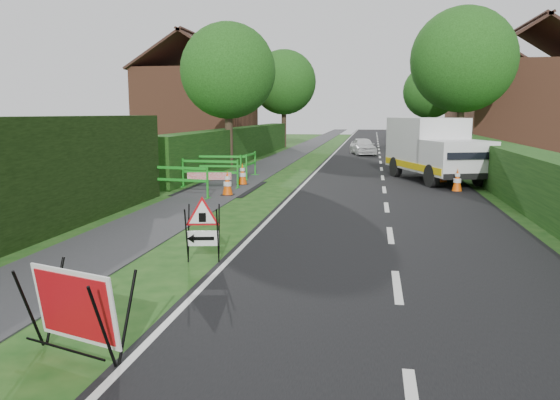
{
  "coord_description": "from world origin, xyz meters",
  "views": [
    {
      "loc": [
        2.09,
        -6.99,
        2.57
      ],
      "look_at": [
        0.23,
        3.96,
        0.8
      ],
      "focal_mm": 35.0,
      "sensor_mm": 36.0,
      "label": 1
    }
  ],
  "objects": [
    {
      "name": "ground",
      "position": [
        0.0,
        0.0,
        0.0
      ],
      "size": [
        120.0,
        120.0,
        0.0
      ],
      "primitive_type": "plane",
      "color": "#174513",
      "rests_on": "ground"
    },
    {
      "name": "road_surface",
      "position": [
        2.5,
        35.0,
        0.0
      ],
      "size": [
        6.0,
        90.0,
        0.02
      ],
      "primitive_type": "cube",
      "color": "black",
      "rests_on": "ground"
    },
    {
      "name": "footpath",
      "position": [
        -3.0,
        35.0,
        0.01
      ],
      "size": [
        2.0,
        90.0,
        0.02
      ],
      "primitive_type": "cube",
      "color": "#2D2D30",
      "rests_on": "ground"
    },
    {
      "name": "hedge_west_far",
      "position": [
        -5.0,
        22.0,
        0.0
      ],
      "size": [
        1.0,
        24.0,
        1.8
      ],
      "primitive_type": "cube",
      "color": "#14380F",
      "rests_on": "ground"
    },
    {
      "name": "hedge_east",
      "position": [
        6.5,
        16.0,
        0.0
      ],
      "size": [
        1.2,
        50.0,
        1.5
      ],
      "primitive_type": "cube",
      "color": "#14380F",
      "rests_on": "ground"
    },
    {
      "name": "house_west",
      "position": [
        -10.0,
        30.0,
        2.9
      ],
      "size": [
        7.5,
        7.4,
        7.88
      ],
      "color": "brown",
      "rests_on": "ground"
    },
    {
      "name": "house_east_a",
      "position": [
        11.0,
        28.0,
        2.9
      ],
      "size": [
        7.5,
        7.4,
        7.88
      ],
      "color": "brown",
      "rests_on": "ground"
    },
    {
      "name": "house_east_b",
      "position": [
        12.0,
        42.0,
        2.9
      ],
      "size": [
        7.5,
        7.4,
        7.88
      ],
      "color": "brown",
      "rests_on": "ground"
    },
    {
      "name": "tree_nw",
      "position": [
        -4.6,
        18.0,
        4.48
      ],
      "size": [
        4.4,
        4.4,
        6.7
      ],
      "color": "#2D2116",
      "rests_on": "ground"
    },
    {
      "name": "tree_ne",
      "position": [
        6.4,
        22.0,
        5.17
      ],
      "size": [
        5.2,
        5.2,
        7.79
      ],
      "color": "#2D2116",
      "rests_on": "ground"
    },
    {
      "name": "tree_fw",
      "position": [
        -4.6,
        34.0,
        4.83
      ],
      "size": [
        4.8,
        4.8,
        7.24
      ],
      "color": "#2D2116",
      "rests_on": "ground"
    },
    {
      "name": "tree_fe",
      "position": [
        6.4,
        38.0,
        4.22
      ],
      "size": [
        4.2,
        4.2,
        6.33
      ],
      "color": "#2D2116",
      "rests_on": "ground"
    },
    {
      "name": "red_rect_sign",
      "position": [
        -0.95,
        -1.96,
        0.55
      ],
      "size": [
        1.27,
        0.99,
        0.96
      ],
      "rotation": [
        0.0,
        0.0,
        -0.32
      ],
      "color": "black",
      "rests_on": "ground"
    },
    {
      "name": "triangle_sign",
      "position": [
        -0.78,
        1.8,
        0.68
      ],
      "size": [
        0.78,
        0.78,
        0.98
      ],
      "rotation": [
        0.0,
        0.0,
        0.19
      ],
      "color": "black",
      "rests_on": "ground"
    },
    {
      "name": "works_van",
      "position": [
        4.38,
        14.47,
        1.26
      ],
      "size": [
        3.66,
        5.59,
        2.39
      ],
      "rotation": [
        0.0,
        0.0,
        0.34
      ],
      "color": "silver",
      "rests_on": "ground"
    },
    {
      "name": "traffic_cone_0",
      "position": [
        4.85,
        11.51,
        0.39
      ],
      "size": [
        0.38,
        0.38,
        0.79
      ],
      "color": "black",
      "rests_on": "ground"
    },
    {
      "name": "traffic_cone_1",
      "position": [
        4.68,
        13.88,
        0.39
      ],
      "size": [
        0.38,
        0.38,
        0.79
      ],
      "color": "black",
      "rests_on": "ground"
    },
    {
      "name": "traffic_cone_2",
      "position": [
        5.09,
        15.35,
        0.39
      ],
      "size": [
        0.38,
        0.38,
        0.79
      ],
      "color": "black",
      "rests_on": "ground"
    },
    {
      "name": "traffic_cone_3",
      "position": [
        -2.38,
        9.45,
        0.39
      ],
      "size": [
        0.38,
        0.38,
        0.79
      ],
      "color": "black",
      "rests_on": "ground"
    },
    {
      "name": "traffic_cone_4",
      "position": [
        -2.52,
        12.03,
        0.39
      ],
      "size": [
        0.38,
        0.38,
        0.79
      ],
      "color": "black",
      "rests_on": "ground"
    },
    {
      "name": "ped_barrier_0",
      "position": [
        -3.78,
        8.79,
        0.63
      ],
      "size": [
        2.09,
        0.63,
        1.0
      ],
      "rotation": [
        0.0,
        0.0,
        -0.14
      ],
      "color": "#1A931F",
      "rests_on": "ground"
    },
    {
      "name": "ped_barrier_1",
      "position": [
        -3.46,
        11.13,
        0.63
      ],
      "size": [
        2.08,
        0.46,
        1.0
      ],
      "rotation": [
        0.0,
        0.0,
        -0.05
      ],
      "color": "#1A931F",
      "rests_on": "ground"
    },
    {
      "name": "ped_barrier_2",
      "position": [
        -3.67,
        13.23,
        0.63
      ],
      "size": [
        2.08,
        0.52,
        1.0
      ],
      "rotation": [
        0.0,
        0.0,
        0.08
      ],
      "color": "#1A931F",
      "rests_on": "ground"
    },
    {
      "name": "ped_barrier_3",
      "position": [
        -2.79,
        14.14,
        0.63
      ],
      "size": [
        0.47,
        2.08,
        1.0
      ],
      "rotation": [
        0.0,
        0.0,
        1.51
      ],
      "color": "#1A931F",
      "rests_on": "ground"
    },
    {
      "name": "redwhite_plank",
      "position": [
        -3.37,
        10.75,
        0.0
      ],
      "size": [
        1.48,
        0.3,
        0.25
      ],
      "primitive_type": "cube",
      "rotation": [
        0.0,
        0.0,
        0.17
      ],
      "color": "red",
      "rests_on": "ground"
    },
    {
      "name": "hatchback_car",
      "position": [
        1.47,
        27.33,
        0.54
      ],
      "size": [
        1.9,
        3.35,
        1.07
      ],
      "primitive_type": "imported",
      "rotation": [
        0.0,
        0.0,
        0.21
      ],
      "color": "silver",
      "rests_on": "ground"
    }
  ]
}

